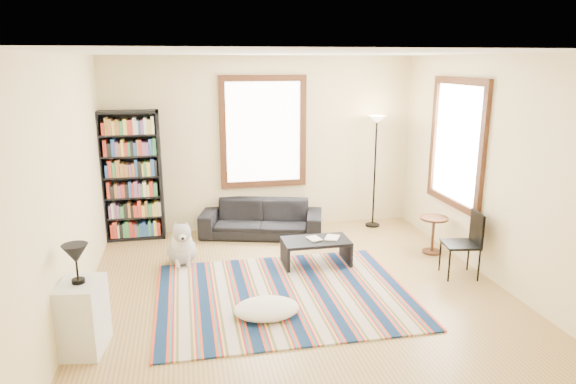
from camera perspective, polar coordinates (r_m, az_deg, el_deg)
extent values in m
cube|color=#AB874E|center=(6.44, 0.92, -11.06)|extent=(5.00, 5.00, 0.10)
cube|color=white|center=(5.82, 1.03, 15.69)|extent=(5.00, 5.00, 0.10)
cube|color=beige|center=(8.42, -2.83, 5.39)|extent=(5.00, 0.10, 2.80)
cube|color=beige|center=(3.62, 9.87, -7.19)|extent=(5.00, 0.10, 2.80)
cube|color=beige|center=(5.96, -23.70, 0.39)|extent=(0.10, 5.00, 2.80)
cube|color=beige|center=(6.97, 21.92, 2.44)|extent=(0.10, 5.00, 2.80)
cube|color=white|center=(8.32, -2.76, 6.66)|extent=(1.20, 0.06, 1.60)
cube|color=white|center=(7.56, 18.25, 5.17)|extent=(0.06, 1.20, 1.60)
cube|color=#0D2242|center=(6.24, -0.51, -11.32)|extent=(2.97, 2.38, 0.02)
imported|color=black|center=(8.18, -2.95, -2.97)|extent=(2.03, 1.23, 0.56)
cube|color=black|center=(8.21, -16.96, 1.70)|extent=(0.90, 0.30, 2.00)
cube|color=black|center=(7.06, 3.12, -6.70)|extent=(0.94, 0.58, 0.36)
imported|color=beige|center=(6.97, 2.34, -5.31)|extent=(0.24, 0.20, 0.02)
imported|color=beige|center=(7.08, 4.22, -5.03)|extent=(0.27, 0.30, 0.02)
ellipsoid|color=beige|center=(5.75, -2.40, -12.82)|extent=(0.87, 0.76, 0.18)
cylinder|color=#432210|center=(7.73, 15.80, -4.63)|extent=(0.43, 0.43, 0.54)
cube|color=black|center=(6.98, 18.61, -5.54)|extent=(0.48, 0.47, 0.86)
cube|color=silver|center=(5.40, -21.89, -12.74)|extent=(0.45, 0.55, 0.70)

